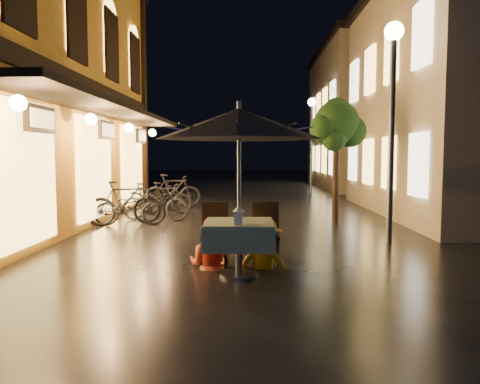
{
  "coord_description": "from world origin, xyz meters",
  "views": [
    {
      "loc": [
        0.3,
        -7.11,
        1.72
      ],
      "look_at": [
        0.13,
        0.02,
        1.15
      ],
      "focal_mm": 35.0,
      "sensor_mm": 36.0,
      "label": 1
    }
  ],
  "objects_px": {
    "streetlamp_near": "(393,92)",
    "cafe_table": "(239,235)",
    "patio_umbrella": "(239,124)",
    "person_orange": "(210,219)",
    "table_lantern": "(238,215)",
    "bicycle_0": "(130,207)",
    "person_yellow": "(265,220)"
  },
  "relations": [
    {
      "from": "streetlamp_near",
      "to": "cafe_table",
      "type": "bearing_deg",
      "value": -138.1
    },
    {
      "from": "cafe_table",
      "to": "patio_umbrella",
      "type": "xyz_separation_m",
      "value": [
        -0.0,
        -0.0,
        1.56
      ]
    },
    {
      "from": "patio_umbrella",
      "to": "person_orange",
      "type": "bearing_deg",
      "value": 130.6
    },
    {
      "from": "table_lantern",
      "to": "bicycle_0",
      "type": "relative_size",
      "value": 0.15
    },
    {
      "from": "table_lantern",
      "to": "person_yellow",
      "type": "relative_size",
      "value": 0.17
    },
    {
      "from": "cafe_table",
      "to": "table_lantern",
      "type": "xyz_separation_m",
      "value": [
        0.0,
        -0.3,
        0.33
      ]
    },
    {
      "from": "cafe_table",
      "to": "patio_umbrella",
      "type": "height_order",
      "value": "patio_umbrella"
    },
    {
      "from": "person_orange",
      "to": "patio_umbrella",
      "type": "bearing_deg",
      "value": 149.89
    },
    {
      "from": "streetlamp_near",
      "to": "table_lantern",
      "type": "distance_m",
      "value": 4.53
    },
    {
      "from": "patio_umbrella",
      "to": "person_yellow",
      "type": "bearing_deg",
      "value": 53.62
    },
    {
      "from": "streetlamp_near",
      "to": "bicycle_0",
      "type": "relative_size",
      "value": 2.49
    },
    {
      "from": "streetlamp_near",
      "to": "person_yellow",
      "type": "relative_size",
      "value": 2.89
    },
    {
      "from": "cafe_table",
      "to": "patio_umbrella",
      "type": "bearing_deg",
      "value": -104.04
    },
    {
      "from": "person_yellow",
      "to": "patio_umbrella",
      "type": "bearing_deg",
      "value": 69.16
    },
    {
      "from": "cafe_table",
      "to": "bicycle_0",
      "type": "bearing_deg",
      "value": 120.64
    },
    {
      "from": "cafe_table",
      "to": "bicycle_0",
      "type": "xyz_separation_m",
      "value": [
        -2.77,
        4.68,
        -0.14
      ]
    },
    {
      "from": "patio_umbrella",
      "to": "person_yellow",
      "type": "distance_m",
      "value": 1.55
    },
    {
      "from": "person_yellow",
      "to": "bicycle_0",
      "type": "relative_size",
      "value": 0.86
    },
    {
      "from": "streetlamp_near",
      "to": "patio_umbrella",
      "type": "bearing_deg",
      "value": -138.1
    },
    {
      "from": "person_yellow",
      "to": "bicycle_0",
      "type": "xyz_separation_m",
      "value": [
        -3.15,
        4.17,
        -0.28
      ]
    },
    {
      "from": "person_orange",
      "to": "person_yellow",
      "type": "relative_size",
      "value": 1.02
    },
    {
      "from": "patio_umbrella",
      "to": "person_orange",
      "type": "distance_m",
      "value": 1.57
    },
    {
      "from": "patio_umbrella",
      "to": "table_lantern",
      "type": "relative_size",
      "value": 9.84
    },
    {
      "from": "streetlamp_near",
      "to": "person_yellow",
      "type": "height_order",
      "value": "streetlamp_near"
    },
    {
      "from": "person_yellow",
      "to": "person_orange",
      "type": "bearing_deg",
      "value": 14.52
    },
    {
      "from": "streetlamp_near",
      "to": "cafe_table",
      "type": "relative_size",
      "value": 4.27
    },
    {
      "from": "streetlamp_near",
      "to": "person_orange",
      "type": "bearing_deg",
      "value": -148.28
    },
    {
      "from": "cafe_table",
      "to": "bicycle_0",
      "type": "relative_size",
      "value": 0.58
    },
    {
      "from": "streetlamp_near",
      "to": "person_yellow",
      "type": "bearing_deg",
      "value": -140.37
    },
    {
      "from": "table_lantern",
      "to": "bicycle_0",
      "type": "xyz_separation_m",
      "value": [
        -2.77,
        4.97,
        -0.47
      ]
    },
    {
      "from": "person_orange",
      "to": "cafe_table",
      "type": "bearing_deg",
      "value": 149.89
    },
    {
      "from": "patio_umbrella",
      "to": "person_orange",
      "type": "xyz_separation_m",
      "value": [
        -0.45,
        0.52,
        -1.41
      ]
    }
  ]
}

